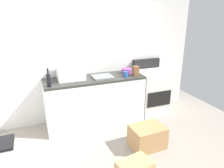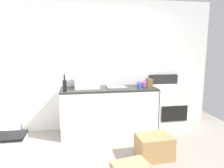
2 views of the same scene
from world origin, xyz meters
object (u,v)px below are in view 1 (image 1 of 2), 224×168
(microwave, at_px, (71,72))
(cardboard_box_large, at_px, (147,137))
(coffee_mug, at_px, (126,74))
(knife_block, at_px, (136,71))
(wine_bottle, at_px, (49,80))
(stove_oven, at_px, (151,91))
(mixing_bowl, at_px, (127,71))

(microwave, distance_m, cardboard_box_large, 1.69)
(coffee_mug, height_order, knife_block, knife_block)
(coffee_mug, bearing_deg, knife_block, -0.12)
(wine_bottle, bearing_deg, stove_oven, 5.57)
(microwave, bearing_deg, mixing_bowl, 0.15)
(knife_block, distance_m, mixing_bowl, 0.24)
(stove_oven, xyz_separation_m, wine_bottle, (-2.03, -0.20, 0.54))
(mixing_bowl, distance_m, cardboard_box_large, 1.36)
(stove_oven, relative_size, coffee_mug, 11.00)
(microwave, xyz_separation_m, cardboard_box_large, (0.94, -1.11, -0.86))
(coffee_mug, bearing_deg, mixing_bowl, 60.94)
(stove_oven, xyz_separation_m, microwave, (-1.63, 0.06, 0.57))
(mixing_bowl, height_order, cardboard_box_large, mixing_bowl)
(stove_oven, xyz_separation_m, coffee_mug, (-0.66, -0.16, 0.48))
(wine_bottle, bearing_deg, coffee_mug, 1.76)
(stove_oven, height_order, wine_bottle, wine_bottle)
(knife_block, bearing_deg, coffee_mug, 179.88)
(microwave, relative_size, coffee_mug, 4.60)
(coffee_mug, height_order, cardboard_box_large, coffee_mug)
(stove_oven, xyz_separation_m, cardboard_box_large, (-0.69, -1.05, -0.29))
(coffee_mug, bearing_deg, microwave, 167.57)
(microwave, bearing_deg, cardboard_box_large, -49.73)
(microwave, height_order, cardboard_box_large, microwave)
(coffee_mug, xyz_separation_m, cardboard_box_large, (-0.02, -0.90, -0.78))
(stove_oven, distance_m, wine_bottle, 2.11)
(cardboard_box_large, bearing_deg, microwave, 130.27)
(stove_oven, bearing_deg, cardboard_box_large, -123.10)
(knife_block, bearing_deg, wine_bottle, -178.48)
(wine_bottle, distance_m, coffee_mug, 1.37)
(wine_bottle, distance_m, knife_block, 1.57)
(microwave, height_order, knife_block, microwave)
(knife_block, distance_m, cardboard_box_large, 1.23)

